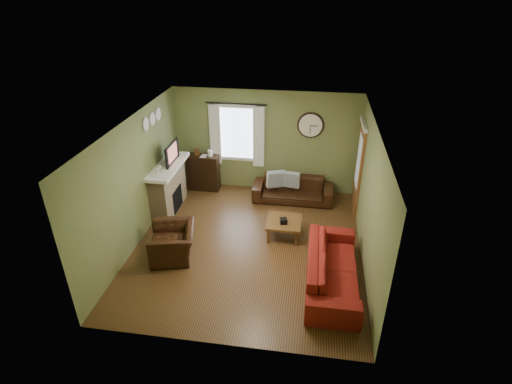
# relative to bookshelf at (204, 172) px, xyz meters

# --- Properties ---
(floor) EXTENTS (4.60, 5.20, 0.00)m
(floor) POSITION_rel_bookshelf_xyz_m (1.56, -2.31, -0.47)
(floor) COLOR #4B3018
(floor) RESTS_ON ground
(ceiling) EXTENTS (4.60, 5.20, 0.00)m
(ceiling) POSITION_rel_bookshelf_xyz_m (1.56, -2.31, 2.13)
(ceiling) COLOR white
(ceiling) RESTS_ON ground
(wall_left) EXTENTS (0.00, 5.20, 2.60)m
(wall_left) POSITION_rel_bookshelf_xyz_m (-0.74, -2.31, 0.83)
(wall_left) COLOR olive
(wall_left) RESTS_ON ground
(wall_right) EXTENTS (0.00, 5.20, 2.60)m
(wall_right) POSITION_rel_bookshelf_xyz_m (3.86, -2.31, 0.83)
(wall_right) COLOR olive
(wall_right) RESTS_ON ground
(wall_back) EXTENTS (4.60, 0.00, 2.60)m
(wall_back) POSITION_rel_bookshelf_xyz_m (1.56, 0.29, 0.83)
(wall_back) COLOR olive
(wall_back) RESTS_ON ground
(wall_front) EXTENTS (4.60, 0.00, 2.60)m
(wall_front) POSITION_rel_bookshelf_xyz_m (1.56, -4.91, 0.83)
(wall_front) COLOR olive
(wall_front) RESTS_ON ground
(fireplace) EXTENTS (0.40, 1.40, 1.10)m
(fireplace) POSITION_rel_bookshelf_xyz_m (-0.54, -1.16, 0.08)
(fireplace) COLOR tan
(fireplace) RESTS_ON floor
(firebox) EXTENTS (0.04, 0.60, 0.55)m
(firebox) POSITION_rel_bookshelf_xyz_m (-0.35, -1.16, -0.17)
(firebox) COLOR black
(firebox) RESTS_ON fireplace
(mantel) EXTENTS (0.58, 1.60, 0.08)m
(mantel) POSITION_rel_bookshelf_xyz_m (-0.51, -1.16, 0.67)
(mantel) COLOR white
(mantel) RESTS_ON fireplace
(tv) EXTENTS (0.08, 0.60, 0.35)m
(tv) POSITION_rel_bookshelf_xyz_m (-0.49, -1.01, 0.88)
(tv) COLOR black
(tv) RESTS_ON mantel
(tv_screen) EXTENTS (0.02, 0.62, 0.36)m
(tv_screen) POSITION_rel_bookshelf_xyz_m (-0.41, -1.01, 0.94)
(tv_screen) COLOR #994C3F
(tv_screen) RESTS_ON mantel
(medallion_left) EXTENTS (0.28, 0.28, 0.03)m
(medallion_left) POSITION_rel_bookshelf_xyz_m (-0.72, -1.51, 1.78)
(medallion_left) COLOR white
(medallion_left) RESTS_ON wall_left
(medallion_mid) EXTENTS (0.28, 0.28, 0.03)m
(medallion_mid) POSITION_rel_bookshelf_xyz_m (-0.72, -1.16, 1.78)
(medallion_mid) COLOR white
(medallion_mid) RESTS_ON wall_left
(medallion_right) EXTENTS (0.28, 0.28, 0.03)m
(medallion_right) POSITION_rel_bookshelf_xyz_m (-0.72, -0.81, 1.78)
(medallion_right) COLOR white
(medallion_right) RESTS_ON wall_left
(window_pane) EXTENTS (1.00, 0.02, 1.30)m
(window_pane) POSITION_rel_bookshelf_xyz_m (0.86, 0.27, 1.03)
(window_pane) COLOR silver
(window_pane) RESTS_ON wall_back
(curtain_rod) EXTENTS (0.03, 0.03, 1.50)m
(curtain_rod) POSITION_rel_bookshelf_xyz_m (0.86, 0.17, 1.80)
(curtain_rod) COLOR black
(curtain_rod) RESTS_ON wall_back
(curtain_left) EXTENTS (0.28, 0.04, 1.55)m
(curtain_left) POSITION_rel_bookshelf_xyz_m (0.31, 0.17, 0.98)
(curtain_left) COLOR white
(curtain_left) RESTS_ON wall_back
(curtain_right) EXTENTS (0.28, 0.04, 1.55)m
(curtain_right) POSITION_rel_bookshelf_xyz_m (1.41, 0.17, 0.98)
(curtain_right) COLOR white
(curtain_right) RESTS_ON wall_back
(wall_clock) EXTENTS (0.64, 0.06, 0.64)m
(wall_clock) POSITION_rel_bookshelf_xyz_m (2.66, 0.24, 1.33)
(wall_clock) COLOR white
(wall_clock) RESTS_ON wall_back
(door) EXTENTS (0.05, 0.90, 2.10)m
(door) POSITION_rel_bookshelf_xyz_m (3.83, -0.46, 0.58)
(door) COLOR brown
(door) RESTS_ON floor
(bookshelf) EXTENTS (0.79, 0.34, 0.94)m
(bookshelf) POSITION_rel_bookshelf_xyz_m (0.00, 0.00, 0.00)
(bookshelf) COLOR black
(bookshelf) RESTS_ON floor
(book) EXTENTS (0.18, 0.23, 0.02)m
(book) POSITION_rel_bookshelf_xyz_m (-0.04, -0.04, 0.49)
(book) COLOR brown
(book) RESTS_ON bookshelf
(sofa_brown) EXTENTS (1.96, 0.77, 0.57)m
(sofa_brown) POSITION_rel_bookshelf_xyz_m (2.34, -0.25, -0.18)
(sofa_brown) COLOR black
(sofa_brown) RESTS_ON floor
(pillow_left) EXTENTS (0.42, 0.19, 0.41)m
(pillow_left) POSITION_rel_bookshelf_xyz_m (2.29, -0.24, 0.08)
(pillow_left) COLOR #8A95A3
(pillow_left) RESTS_ON sofa_brown
(pillow_right) EXTENTS (0.45, 0.28, 0.44)m
(pillow_right) POSITION_rel_bookshelf_xyz_m (1.91, -0.26, 0.08)
(pillow_right) COLOR #8A95A3
(pillow_right) RESTS_ON sofa_brown
(sofa_red) EXTENTS (0.90, 2.31, 0.67)m
(sofa_red) POSITION_rel_bookshelf_xyz_m (3.26, -3.23, -0.13)
(sofa_red) COLOR maroon
(sofa_red) RESTS_ON floor
(armchair) EXTENTS (1.07, 1.16, 0.63)m
(armchair) POSITION_rel_bookshelf_xyz_m (0.14, -2.89, -0.15)
(armchair) COLOR black
(armchair) RESTS_ON floor
(coffee_table) EXTENTS (0.73, 0.73, 0.39)m
(coffee_table) POSITION_rel_bookshelf_xyz_m (2.26, -1.88, -0.28)
(coffee_table) COLOR brown
(coffee_table) RESTS_ON floor
(tissue_box) EXTENTS (0.18, 0.18, 0.11)m
(tissue_box) POSITION_rel_bookshelf_xyz_m (2.25, -1.97, -0.07)
(tissue_box) COLOR black
(tissue_box) RESTS_ON coffee_table
(wine_glass_a) EXTENTS (0.06, 0.06, 0.18)m
(wine_glass_a) POSITION_rel_bookshelf_xyz_m (-0.49, -1.76, 0.80)
(wine_glass_a) COLOR white
(wine_glass_a) RESTS_ON mantel
(wine_glass_b) EXTENTS (0.06, 0.06, 0.18)m
(wine_glass_b) POSITION_rel_bookshelf_xyz_m (-0.49, -1.61, 0.80)
(wine_glass_b) COLOR white
(wine_glass_b) RESTS_ON mantel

